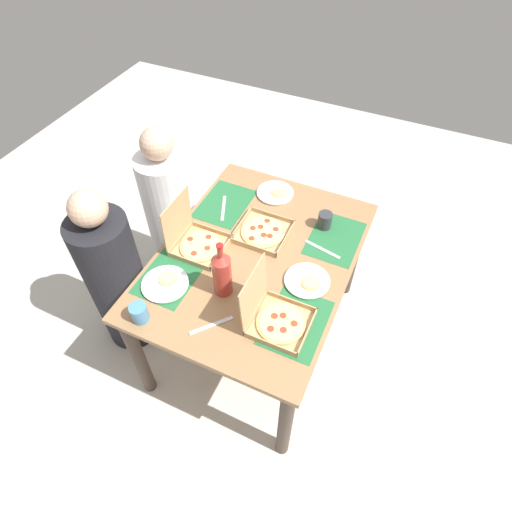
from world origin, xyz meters
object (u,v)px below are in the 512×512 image
cup_clear_right (325,220)px  diner_right_seat (171,215)px  pizza_box_corner_left (196,240)px  plate_near_left (276,193)px  soda_bottle (222,273)px  diner_left_seat (116,279)px  pizza_box_center (263,232)px  plate_near_right (307,281)px  pizza_box_edge_far (275,316)px  plate_far_left (166,284)px  cup_dark (139,313)px

cup_clear_right → diner_right_seat: bearing=93.5°
pizza_box_corner_left → plate_near_left: (0.56, -0.22, -0.04)m
soda_bottle → diner_left_seat: 0.79m
pizza_box_center → plate_near_right: 0.40m
plate_near_right → diner_left_seat: size_ratio=0.19×
pizza_box_center → pizza_box_edge_far: bearing=-150.6°
plate_near_right → diner_left_seat: 1.10m
pizza_box_edge_far → diner_right_seat: diner_right_seat is taller
pizza_box_center → plate_near_left: pizza_box_center is taller
pizza_box_edge_far → cup_clear_right: pizza_box_edge_far is taller
diner_left_seat → diner_right_seat: 0.59m
plate_near_left → soda_bottle: size_ratio=0.68×
pizza_box_edge_far → pizza_box_corner_left: (0.26, 0.56, -0.00)m
plate_far_left → cup_clear_right: size_ratio=2.49×
soda_bottle → cup_clear_right: 0.69m
plate_near_right → diner_right_seat: diner_right_seat is taller
plate_near_right → soda_bottle: 0.43m
pizza_box_center → cup_dark: size_ratio=3.00×
soda_bottle → cup_dark: size_ratio=3.55×
cup_dark → cup_clear_right: size_ratio=0.98×
plate_far_left → cup_dark: 0.22m
pizza_box_center → plate_near_left: 0.34m
soda_bottle → diner_right_seat: size_ratio=0.28×
soda_bottle → cup_dark: bearing=138.1°
pizza_box_edge_far → cup_dark: (-0.24, 0.57, -0.00)m
soda_bottle → diner_left_seat: diner_left_seat is taller
pizza_box_center → cup_dark: bearing=158.4°
plate_far_left → pizza_box_center: bearing=-29.4°
pizza_box_edge_far → cup_dark: bearing=112.7°
pizza_box_corner_left → diner_right_seat: size_ratio=0.25×
cup_dark → diner_left_seat: size_ratio=0.08×
plate_near_left → cup_dark: cup_dark is taller
soda_bottle → pizza_box_corner_left: bearing=53.1°
plate_near_left → diner_left_seat: bearing=140.6°
plate_near_left → cup_clear_right: bearing=-111.9°
plate_near_right → cup_clear_right: size_ratio=2.42×
pizza_box_center → plate_near_right: bearing=-122.9°
plate_far_left → cup_clear_right: 0.91m
plate_far_left → cup_dark: cup_dark is taller
pizza_box_center → diner_right_seat: 0.77m
pizza_box_center → diner_right_seat: (0.13, 0.71, -0.26)m
soda_bottle → diner_right_seat: (0.56, 0.69, -0.38)m
pizza_box_corner_left → plate_near_left: 0.60m
pizza_box_center → diner_right_seat: diner_right_seat is taller
plate_near_right → soda_bottle: bearing=121.1°
pizza_box_corner_left → plate_near_right: bearing=-88.6°
pizza_box_center → soda_bottle: (-0.43, 0.02, 0.12)m
diner_left_seat → cup_clear_right: bearing=-57.0°
pizza_box_center → plate_near_right: (-0.22, -0.33, -0.00)m
cup_dark → diner_right_seat: diner_right_seat is taller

